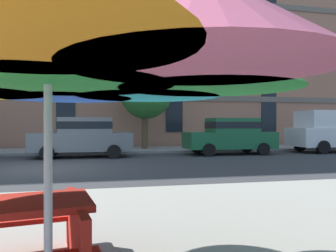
# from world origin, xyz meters

# --- Properties ---
(ground_plane) EXTENTS (120.00, 120.00, 0.00)m
(ground_plane) POSITION_xyz_m (0.00, 0.00, 0.00)
(ground_plane) COLOR #38383A
(sidewalk_far) EXTENTS (56.00, 3.60, 0.12)m
(sidewalk_far) POSITION_xyz_m (0.00, 6.80, 0.06)
(sidewalk_far) COLOR gray
(sidewalk_far) RESTS_ON ground
(apartment_building) EXTENTS (46.62, 12.08, 19.20)m
(apartment_building) POSITION_xyz_m (-0.00, 14.99, 9.60)
(apartment_building) COLOR #A87056
(apartment_building) RESTS_ON ground
(sedan_gray) EXTENTS (4.40, 1.98, 1.78)m
(sedan_gray) POSITION_xyz_m (1.19, 3.70, 0.95)
(sedan_gray) COLOR slate
(sedan_gray) RESTS_ON ground
(sedan_green) EXTENTS (4.40, 1.98, 1.78)m
(sedan_green) POSITION_xyz_m (8.23, 3.70, 0.95)
(sedan_green) COLOR #195933
(sedan_green) RESTS_ON ground
(pickup_white) EXTENTS (5.10, 2.12, 2.20)m
(pickup_white) POSITION_xyz_m (14.11, 3.70, 1.03)
(pickup_white) COLOR silver
(pickup_white) RESTS_ON ground
(street_tree_middle) EXTENTS (2.97, 2.97, 4.76)m
(street_tree_middle) POSITION_xyz_m (4.49, 6.99, 3.31)
(street_tree_middle) COLOR brown
(street_tree_middle) RESTS_ON ground
(patio_umbrella) EXTENTS (3.88, 3.88, 2.32)m
(patio_umbrella) POSITION_xyz_m (1.39, -9.00, 1.99)
(patio_umbrella) COLOR silver
(patio_umbrella) RESTS_ON ground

